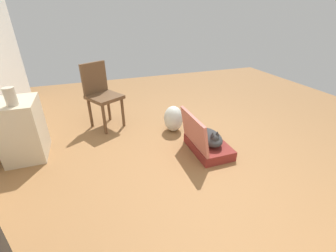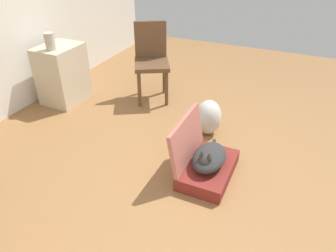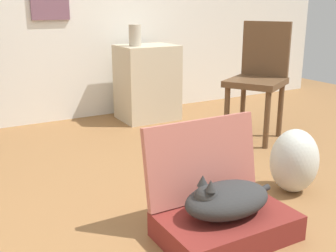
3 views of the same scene
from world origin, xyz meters
name	(u,v)px [view 1 (image 1 of 3)]	position (x,y,z in m)	size (l,w,h in m)	color
ground_plane	(188,158)	(0.00, 0.00, 0.00)	(7.68, 7.68, 0.00)	olive
suitcase_base	(208,146)	(0.06, -0.30, 0.06)	(0.64, 0.41, 0.13)	maroon
suitcase_lid	(194,131)	(0.06, -0.08, 0.33)	(0.64, 0.41, 0.04)	#B26356
cat	(210,137)	(0.05, -0.30, 0.21)	(0.52, 0.28, 0.22)	#2D2D2D
plastic_bag_white	(173,119)	(0.73, -0.07, 0.19)	(0.29, 0.28, 0.39)	silver
side_table	(22,130)	(0.72, 1.85, 0.36)	(0.54, 0.43, 0.72)	beige
vase_tall	(10,97)	(0.58, 1.82, 0.81)	(0.11, 0.11, 0.20)	#B7AD99
chair	(101,93)	(1.26, 0.87, 0.52)	(0.60, 0.58, 0.95)	brown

